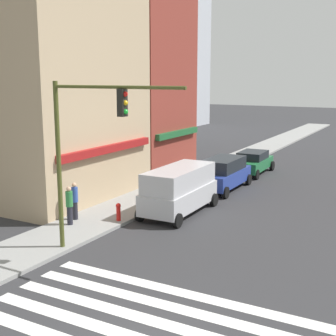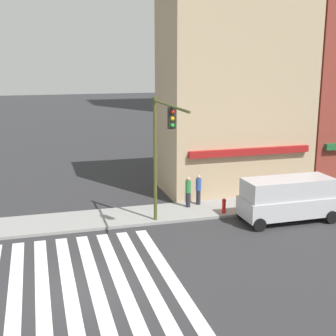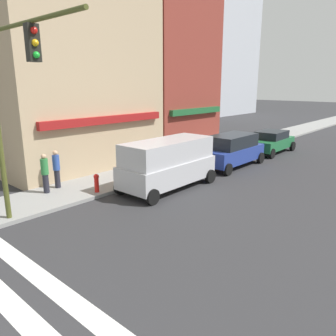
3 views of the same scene
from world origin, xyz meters
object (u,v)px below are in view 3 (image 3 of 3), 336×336
object	(u,v)px
sedan_green	(271,141)
van_silver	(168,162)
pedestrian_green_top	(45,173)
fire_hydrant	(97,182)
pedestrian_blue_shirt	(56,168)
traffic_signal	(10,94)
suv_blue	(232,150)

from	to	relation	value
sedan_green	van_silver	bearing A→B (deg)	178.59
pedestrian_green_top	fire_hydrant	xyz separation A→B (m)	(1.54, -1.60, -0.46)
pedestrian_green_top	pedestrian_blue_shirt	distance (m)	0.79
sedan_green	pedestrian_green_top	bearing A→B (deg)	166.71
traffic_signal	pedestrian_blue_shirt	distance (m)	5.63
traffic_signal	pedestrian_green_top	world-z (taller)	traffic_signal
van_silver	pedestrian_blue_shirt	xyz separation A→B (m)	(-3.70, 3.61, -0.21)
traffic_signal	van_silver	distance (m)	7.53
traffic_signal	pedestrian_green_top	size ratio (longest dim) A/B	3.74
sedan_green	traffic_signal	bearing A→B (deg)	177.21
sedan_green	fire_hydrant	size ratio (longest dim) A/B	5.28
pedestrian_green_top	traffic_signal	bearing A→B (deg)	97.27
suv_blue	pedestrian_blue_shirt	world-z (taller)	suv_blue
traffic_signal	pedestrian_blue_shirt	world-z (taller)	traffic_signal
pedestrian_blue_shirt	pedestrian_green_top	bearing A→B (deg)	-111.47
suv_blue	pedestrian_blue_shirt	size ratio (longest dim) A/B	2.66
traffic_signal	sedan_green	bearing A→B (deg)	-1.38
van_silver	fire_hydrant	bearing A→B (deg)	149.04
pedestrian_green_top	fire_hydrant	bearing A→B (deg)	-179.64
fire_hydrant	pedestrian_green_top	bearing A→B (deg)	133.90
van_silver	pedestrian_green_top	bearing A→B (deg)	142.81
traffic_signal	pedestrian_green_top	distance (m)	5.08
traffic_signal	sedan_green	xyz separation A→B (m)	(18.05, -0.43, -3.71)
traffic_signal	van_silver	world-z (taller)	traffic_signal
traffic_signal	van_silver	size ratio (longest dim) A/B	1.32
pedestrian_green_top	fire_hydrant	world-z (taller)	pedestrian_green_top
sedan_green	pedestrian_green_top	xyz separation A→B (m)	(-15.71, 3.30, 0.23)
van_silver	pedestrian_green_top	xyz separation A→B (m)	(-4.43, 3.30, -0.21)
suv_blue	sedan_green	xyz separation A→B (m)	(5.49, -0.00, -0.19)
traffic_signal	van_silver	bearing A→B (deg)	-3.66
traffic_signal	pedestrian_blue_shirt	xyz separation A→B (m)	(3.07, 3.18, -3.48)
sedan_green	pedestrian_blue_shirt	world-z (taller)	pedestrian_blue_shirt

